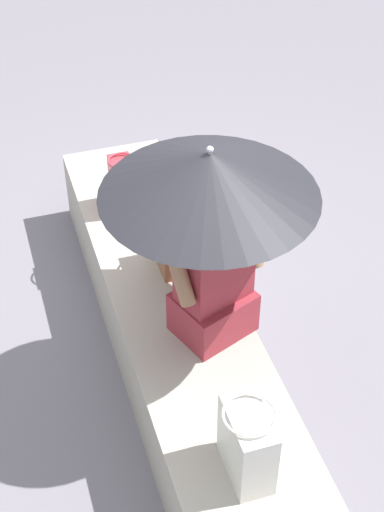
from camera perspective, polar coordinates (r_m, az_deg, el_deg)
The scene contains 8 objects.
ground_plane at distance 4.26m, azimuth -1.34°, elevation -7.13°, with size 14.00×14.00×0.00m, color slate.
stone_bench at distance 4.10m, azimuth -1.39°, elevation -4.98°, with size 2.78×0.61×0.46m, color #A8A093.
person_seated at distance 3.49m, azimuth 1.63°, elevation -0.88°, with size 0.38×0.51×0.90m.
parasol at distance 3.23m, azimuth 1.29°, elevation 5.96°, with size 0.95×0.95×1.00m.
handbag_black at distance 3.13m, azimuth 4.05°, elevation -13.45°, with size 0.29×0.21×0.36m.
tote_bag_canvas at distance 4.40m, azimuth -5.05°, elevation 5.25°, with size 0.21×0.16×0.32m.
shoulder_bag_spare at distance 3.99m, azimuth -1.55°, elevation 0.87°, with size 0.24×0.18×0.30m.
magazine at distance 4.76m, azimuth -4.36°, elevation 6.20°, with size 0.28×0.20×0.01m, color #D83866.
Camera 1 is at (2.75, -0.76, 3.17)m, focal length 54.89 mm.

